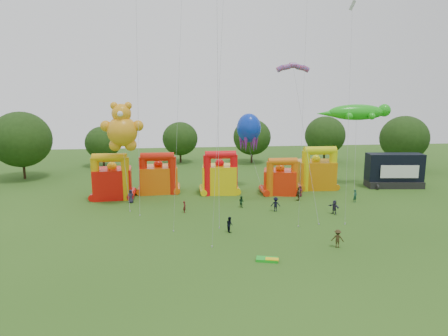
{
  "coord_description": "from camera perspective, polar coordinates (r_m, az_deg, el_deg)",
  "views": [
    {
      "loc": [
        -8.27,
        -32.37,
        15.34
      ],
      "look_at": [
        -2.53,
        18.0,
        5.7
      ],
      "focal_mm": 32.0,
      "sensor_mm": 36.0,
      "label": 1
    }
  ],
  "objects": [
    {
      "name": "stage_trailer",
      "position": [
        71.03,
        23.14,
        -0.37
      ],
      "size": [
        9.16,
        4.31,
        5.57
      ],
      "color": "black",
      "rests_on": "ground"
    },
    {
      "name": "spectator_6",
      "position": [
        60.63,
        10.82,
        -3.27
      ],
      "size": [
        0.84,
        0.57,
        1.68
      ],
      "primitive_type": "imported",
      "rotation": [
        0.0,
        0.0,
        6.32
      ],
      "color": "#591927",
      "rests_on": "ground"
    },
    {
      "name": "spectator_2",
      "position": [
        54.27,
        2.49,
        -4.81
      ],
      "size": [
        0.94,
        0.96,
        1.56
      ],
      "primitive_type": "imported",
      "rotation": [
        0.0,
        0.0,
        2.25
      ],
      "color": "#183C1E",
      "rests_on": "ground"
    },
    {
      "name": "diamond_kites",
      "position": [
        45.77,
        5.46,
        11.9
      ],
      "size": [
        22.73,
        11.91,
        39.38
      ],
      "color": "#E53E0A",
      "rests_on": "ground"
    },
    {
      "name": "tree_ring",
      "position": [
        34.93,
        5.53,
        -4.36
      ],
      "size": [
        119.36,
        121.42,
        12.07
      ],
      "color": "#352314",
      "rests_on": "ground"
    },
    {
      "name": "octopus_kite",
      "position": [
        64.05,
        4.0,
        3.01
      ],
      "size": [
        3.92,
        7.74,
        12.11
      ],
      "color": "#0C30BD",
      "rests_on": "ground"
    },
    {
      "name": "ground",
      "position": [
        36.77,
        7.33,
        -13.99
      ],
      "size": [
        160.0,
        160.0,
        0.0
      ],
      "primitive_type": "plane",
      "color": "#2D5518",
      "rests_on": "ground"
    },
    {
      "name": "teddy_bear_kite",
      "position": [
        55.2,
        -14.19,
        3.61
      ],
      "size": [
        5.71,
        5.71,
        14.19
      ],
      "color": "orange",
      "rests_on": "ground"
    },
    {
      "name": "bouncy_castle_4",
      "position": [
        65.97,
        13.02,
        -0.6
      ],
      "size": [
        6.01,
        4.96,
        7.05
      ],
      "color": "orange",
      "rests_on": "ground"
    },
    {
      "name": "bouncy_castle_3",
      "position": [
        61.54,
        8.03,
        -1.67
      ],
      "size": [
        5.61,
        4.9,
        5.78
      ],
      "color": "red",
      "rests_on": "ground"
    },
    {
      "name": "spectator_7",
      "position": [
        59.54,
        18.23,
        -3.81
      ],
      "size": [
        0.8,
        0.74,
        1.84
      ],
      "primitive_type": "imported",
      "rotation": [
        0.0,
        0.0,
        0.61
      ],
      "color": "#1D4835",
      "rests_on": "ground"
    },
    {
      "name": "bouncy_castle_2",
      "position": [
        61.24,
        -0.61,
        -1.27
      ],
      "size": [
        5.55,
        4.62,
        6.78
      ],
      "color": "yellow",
      "rests_on": "ground"
    },
    {
      "name": "gecko_kite",
      "position": [
        67.15,
        18.31,
        3.81
      ],
      "size": [
        12.5,
        8.24,
        13.57
      ],
      "color": "green",
      "rests_on": "ground"
    },
    {
      "name": "spectator_0",
      "position": [
        57.7,
        -13.18,
        -3.96
      ],
      "size": [
        1.03,
        0.77,
        1.91
      ],
      "primitive_type": "imported",
      "rotation": [
        0.0,
        0.0,
        -0.19
      ],
      "color": "#242036",
      "rests_on": "ground"
    },
    {
      "name": "bouncy_castle_0",
      "position": [
        60.63,
        -15.67,
        -1.77
      ],
      "size": [
        5.73,
        4.75,
        6.86
      ],
      "color": "red",
      "rests_on": "ground"
    },
    {
      "name": "spectator_5",
      "position": [
        53.11,
        15.48,
        -5.41
      ],
      "size": [
        1.3,
        1.73,
        1.81
      ],
      "primitive_type": "imported",
      "rotation": [
        0.0,
        0.0,
        5.23
      ],
      "color": "#2B263F",
      "rests_on": "ground"
    },
    {
      "name": "bouncy_castle_1",
      "position": [
        62.61,
        -9.35,
        -1.26
      ],
      "size": [
        5.92,
        4.89,
        6.47
      ],
      "color": "#DF5E0C",
      "rests_on": "ground"
    },
    {
      "name": "spectator_8",
      "position": [
        44.84,
        0.82,
        -8.06
      ],
      "size": [
        0.86,
        0.99,
        1.75
      ],
      "primitive_type": "imported",
      "rotation": [
        0.0,
        0.0,
        1.83
      ],
      "color": "black",
      "rests_on": "ground"
    },
    {
      "name": "spectator_1",
      "position": [
        52.03,
        -5.65,
        -5.55
      ],
      "size": [
        0.47,
        0.62,
        1.54
      ],
      "primitive_type": "imported",
      "rotation": [
        0.0,
        0.0,
        1.37
      ],
      "color": "#541918",
      "rests_on": "ground"
    },
    {
      "name": "spectator_9",
      "position": [
        42.13,
        15.92,
        -9.66
      ],
      "size": [
        1.37,
        1.06,
        1.87
      ],
      "primitive_type": "imported",
      "rotation": [
        0.0,
        0.0,
        2.8
      ],
      "color": "#382D16",
      "rests_on": "ground"
    },
    {
      "name": "parafoil_kites",
      "position": [
        49.52,
        5.23,
        6.82
      ],
      "size": [
        24.25,
        13.75,
        32.39
      ],
      "color": "red",
      "rests_on": "ground"
    },
    {
      "name": "spectator_3",
      "position": [
        52.74,
        7.38,
        -5.16
      ],
      "size": [
        1.35,
        0.96,
        1.89
      ],
      "primitive_type": "imported",
      "rotation": [
        0.0,
        0.0,
        2.91
      ],
      "color": "black",
      "rests_on": "ground"
    },
    {
      "name": "folded_kite_bundle",
      "position": [
        38.05,
        6.26,
        -12.85
      ],
      "size": [
        2.2,
        1.5,
        0.31
      ],
      "color": "green",
      "rests_on": "ground"
    },
    {
      "name": "spectator_4",
      "position": [
        58.43,
        10.61,
        -3.66
      ],
      "size": [
        1.14,
        1.14,
        1.94
      ],
      "primitive_type": "imported",
      "rotation": [
        0.0,
        0.0,
        3.92
      ],
      "color": "#44391B",
      "rests_on": "ground"
    }
  ]
}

